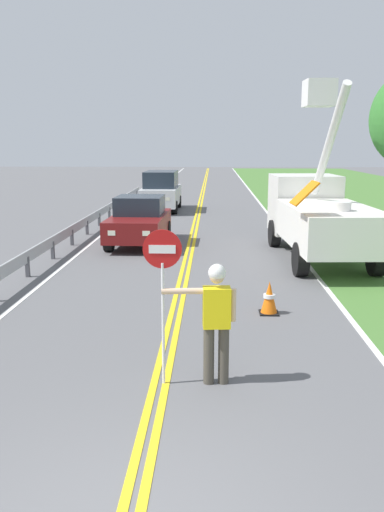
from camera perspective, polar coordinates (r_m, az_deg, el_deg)
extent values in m
cube|color=yellow|center=(24.38, 0.23, 3.68)|extent=(0.11, 110.00, 0.01)
cube|color=yellow|center=(24.38, 0.66, 3.68)|extent=(0.11, 110.00, 0.01)
cube|color=silver|center=(24.53, 8.90, 3.59)|extent=(0.12, 110.00, 0.01)
cube|color=silver|center=(24.76, -7.93, 3.69)|extent=(0.12, 110.00, 0.01)
cylinder|color=#474238|center=(8.01, 3.41, -10.57)|extent=(0.16, 0.16, 0.88)
cylinder|color=#474238|center=(8.00, 1.81, -10.60)|extent=(0.16, 0.16, 0.88)
cube|color=yellow|center=(7.75, 2.66, -5.53)|extent=(0.42, 0.27, 0.60)
cylinder|color=beige|center=(7.66, -1.06, -3.79)|extent=(0.61, 0.13, 0.09)
cylinder|color=beige|center=(7.77, 4.44, -5.29)|extent=(0.09, 0.09, 0.48)
sphere|color=beige|center=(7.62, 2.70, -2.16)|extent=(0.22, 0.22, 0.22)
sphere|color=white|center=(7.61, 2.70, -1.79)|extent=(0.25, 0.25, 0.25)
cylinder|color=silver|center=(7.81, -3.12, -7.37)|extent=(0.04, 0.04, 1.85)
cylinder|color=#B71414|center=(7.51, -3.21, 0.75)|extent=(0.56, 0.03, 0.56)
cube|color=white|center=(7.50, -3.23, 0.73)|extent=(0.38, 0.01, 0.12)
cube|color=white|center=(15.71, 14.59, 3.15)|extent=(2.54, 4.71, 1.10)
cube|color=white|center=(19.00, 11.92, 5.50)|extent=(2.31, 2.21, 2.00)
cube|color=#1E2833|center=(19.97, 11.32, 6.69)|extent=(1.98, 0.16, 0.90)
cylinder|color=silver|center=(14.74, 15.66, 5.17)|extent=(0.56, 0.56, 0.24)
cylinder|color=silver|center=(16.05, 14.53, 11.64)|extent=(0.40, 3.09, 3.20)
cube|color=white|center=(17.53, 13.52, 16.65)|extent=(0.95, 0.95, 0.80)
cube|color=orange|center=(13.56, 11.97, 6.62)|extent=(0.64, 0.83, 0.59)
cylinder|color=black|center=(18.74, 8.85, 2.44)|extent=(0.37, 0.94, 0.92)
cylinder|color=black|center=(19.19, 14.93, 2.40)|extent=(0.37, 0.94, 0.92)
cylinder|color=black|center=(14.60, 11.59, -0.35)|extent=(0.37, 0.94, 0.92)
cylinder|color=black|center=(15.18, 19.21, -0.31)|extent=(0.37, 0.94, 0.92)
cube|color=maroon|center=(18.86, -5.69, 3.32)|extent=(1.93, 4.14, 0.72)
cube|color=#1E2833|center=(19.02, -5.62, 5.46)|extent=(1.66, 1.76, 0.64)
cube|color=#EAEACC|center=(16.79, -4.94, 2.45)|extent=(0.24, 0.07, 0.16)
cube|color=#EAEACC|center=(16.98, -8.63, 2.46)|extent=(0.24, 0.07, 0.16)
cylinder|color=black|center=(17.56, -3.69, 1.53)|extent=(0.30, 0.69, 0.68)
cylinder|color=black|center=(17.84, -8.92, 1.57)|extent=(0.30, 0.69, 0.68)
cylinder|color=black|center=(20.05, -2.78, 2.84)|extent=(0.30, 0.69, 0.68)
cylinder|color=black|center=(20.29, -7.39, 2.86)|extent=(0.30, 0.69, 0.68)
cube|color=silver|center=(28.59, -3.32, 6.49)|extent=(1.87, 4.61, 0.92)
cube|color=#1E2833|center=(28.52, -3.34, 8.25)|extent=(1.64, 2.86, 0.84)
cube|color=#EAEACC|center=(26.27, -2.63, 6.12)|extent=(0.24, 0.06, 0.16)
cube|color=#EAEACC|center=(26.40, -5.03, 6.12)|extent=(0.24, 0.06, 0.16)
cylinder|color=black|center=(27.15, -1.89, 5.24)|extent=(0.28, 0.68, 0.68)
cylinder|color=black|center=(27.33, -5.33, 5.23)|extent=(0.28, 0.68, 0.68)
cylinder|color=black|center=(29.98, -1.46, 5.87)|extent=(0.28, 0.68, 0.68)
cylinder|color=black|center=(30.14, -4.59, 5.87)|extent=(0.28, 0.68, 0.68)
cone|color=orange|center=(11.28, 8.30, -4.44)|extent=(0.36, 0.36, 0.70)
cylinder|color=white|center=(11.27, 8.30, -4.27)|extent=(0.25, 0.25, 0.08)
cube|color=black|center=(11.37, 8.25, -6.06)|extent=(0.40, 0.40, 0.03)
cube|color=#9EA0A3|center=(20.24, -11.98, 3.28)|extent=(0.06, 32.00, 0.32)
cube|color=#4C4C51|center=(14.91, -17.26, -1.12)|extent=(0.10, 0.10, 0.55)
cube|color=#4C4C51|center=(17.03, -14.74, 0.61)|extent=(0.10, 0.10, 0.55)
cube|color=#4C4C51|center=(19.19, -12.77, 1.95)|extent=(0.10, 0.10, 0.55)
cube|color=#4C4C51|center=(21.38, -11.21, 3.02)|extent=(0.10, 0.10, 0.55)
cube|color=#4C4C51|center=(23.58, -9.94, 3.88)|extent=(0.10, 0.10, 0.55)
cube|color=#4C4C51|center=(25.80, -8.88, 4.60)|extent=(0.10, 0.10, 0.55)
cube|color=#4C4C51|center=(28.03, -7.99, 5.20)|extent=(0.10, 0.10, 0.55)
cube|color=#4C4C51|center=(30.27, -7.22, 5.72)|extent=(0.10, 0.10, 0.55)
cube|color=#4C4C51|center=(32.51, -6.57, 6.16)|extent=(0.10, 0.10, 0.55)
cube|color=#4C4C51|center=(34.76, -5.99, 6.54)|extent=(0.10, 0.10, 0.55)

